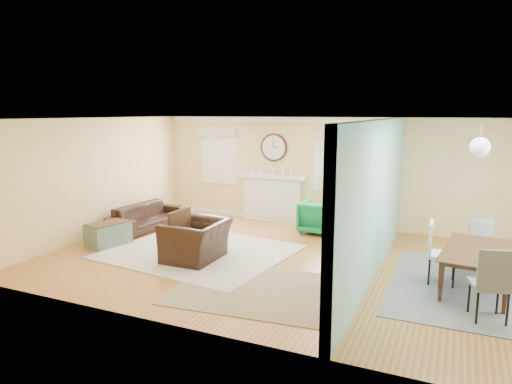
# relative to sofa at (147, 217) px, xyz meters

# --- Properties ---
(floor) EXTENTS (9.00, 9.00, 0.00)m
(floor) POSITION_rel_sofa_xyz_m (3.89, -0.92, -0.29)
(floor) COLOR #9C5F2C
(floor) RESTS_ON ground
(wall_back) EXTENTS (9.00, 0.02, 2.60)m
(wall_back) POSITION_rel_sofa_xyz_m (3.89, 2.08, 1.01)
(wall_back) COLOR #E7BD7A
(wall_back) RESTS_ON ground
(wall_front) EXTENTS (9.00, 0.02, 2.60)m
(wall_front) POSITION_rel_sofa_xyz_m (3.89, -3.92, 1.01)
(wall_front) COLOR #E7BD7A
(wall_front) RESTS_ON ground
(wall_left) EXTENTS (0.02, 6.00, 2.60)m
(wall_left) POSITION_rel_sofa_xyz_m (-0.61, -0.92, 1.01)
(wall_left) COLOR #E7BD7A
(wall_left) RESTS_ON ground
(ceiling) EXTENTS (9.00, 6.00, 0.02)m
(ceiling) POSITION_rel_sofa_xyz_m (3.89, -0.92, 2.31)
(ceiling) COLOR white
(ceiling) RESTS_ON wall_back
(partition) EXTENTS (0.17, 6.00, 2.60)m
(partition) POSITION_rel_sofa_xyz_m (5.40, -0.64, 1.07)
(partition) COLOR #E7BD7A
(partition) RESTS_ON ground
(fireplace) EXTENTS (1.70, 0.30, 1.17)m
(fireplace) POSITION_rel_sofa_xyz_m (2.39, 1.96, 0.31)
(fireplace) COLOR white
(fireplace) RESTS_ON ground
(wall_clock) EXTENTS (0.70, 0.07, 0.70)m
(wall_clock) POSITION_rel_sofa_xyz_m (2.39, 2.04, 1.56)
(wall_clock) COLOR #3F2714
(wall_clock) RESTS_ON wall_back
(window_left) EXTENTS (1.05, 0.13, 1.42)m
(window_left) POSITION_rel_sofa_xyz_m (0.84, 2.03, 1.37)
(window_left) COLOR white
(window_left) RESTS_ON wall_back
(window_right) EXTENTS (1.05, 0.13, 1.42)m
(window_right) POSITION_rel_sofa_xyz_m (3.94, 2.03, 1.37)
(window_right) COLOR white
(window_right) RESTS_ON wall_back
(pendant) EXTENTS (0.30, 0.30, 0.55)m
(pendant) POSITION_rel_sofa_xyz_m (6.89, -0.92, 1.91)
(pendant) COLOR gold
(pendant) RESTS_ON ceiling
(rug_cream) EXTENTS (3.66, 3.27, 0.02)m
(rug_cream) POSITION_rel_sofa_xyz_m (2.08, -1.08, -0.28)
(rug_cream) COLOR beige
(rug_cream) RESTS_ON floor
(rug_jute) EXTENTS (2.64, 2.23, 0.01)m
(rug_jute) POSITION_rel_sofa_xyz_m (3.87, -2.40, -0.28)
(rug_jute) COLOR #968262
(rug_jute) RESTS_ON floor
(rug_grey) EXTENTS (2.59, 3.24, 0.01)m
(rug_grey) POSITION_rel_sofa_xyz_m (7.04, -0.97, -0.28)
(rug_grey) COLOR slate
(rug_grey) RESTS_ON floor
(sofa) EXTENTS (0.90, 2.03, 0.58)m
(sofa) POSITION_rel_sofa_xyz_m (0.00, 0.00, 0.00)
(sofa) COLOR black
(sofa) RESTS_ON floor
(eames_chair) EXTENTS (1.01, 1.15, 0.74)m
(eames_chair) POSITION_rel_sofa_xyz_m (2.28, -1.53, 0.08)
(eames_chair) COLOR black
(eames_chair) RESTS_ON floor
(green_chair) EXTENTS (0.83, 0.85, 0.73)m
(green_chair) POSITION_rel_sofa_xyz_m (3.81, 1.27, 0.08)
(green_chair) COLOR #197244
(green_chair) RESTS_ON floor
(trunk) EXTENTS (0.70, 0.93, 0.48)m
(trunk) POSITION_rel_sofa_xyz_m (0.12, -1.45, -0.05)
(trunk) COLOR slate
(trunk) RESTS_ON floor
(credenza) EXTENTS (0.49, 1.44, 0.80)m
(credenza) POSITION_rel_sofa_xyz_m (5.01, 0.76, 0.11)
(credenza) COLOR #926441
(credenza) RESTS_ON floor
(tv) EXTENTS (0.14, 1.06, 0.61)m
(tv) POSITION_rel_sofa_xyz_m (4.99, 0.76, 0.82)
(tv) COLOR black
(tv) RESTS_ON credenza
(garden_stool) EXTENTS (0.37, 0.37, 0.55)m
(garden_stool) POSITION_rel_sofa_xyz_m (5.02, -0.32, -0.02)
(garden_stool) COLOR white
(garden_stool) RESTS_ON floor
(potted_plant) EXTENTS (0.46, 0.43, 0.42)m
(potted_plant) POSITION_rel_sofa_xyz_m (5.02, -0.32, 0.47)
(potted_plant) COLOR #337F33
(potted_plant) RESTS_ON garden_stool
(dining_table) EXTENTS (1.20, 1.90, 0.63)m
(dining_table) POSITION_rel_sofa_xyz_m (7.04, -0.97, 0.02)
(dining_table) COLOR #3F2714
(dining_table) RESTS_ON floor
(dining_chair_n) EXTENTS (0.45, 0.45, 0.87)m
(dining_chair_n) POSITION_rel_sofa_xyz_m (7.10, 0.16, 0.22)
(dining_chair_n) COLOR slate
(dining_chair_n) RESTS_ON floor
(dining_chair_s) EXTENTS (0.55, 0.55, 1.02)m
(dining_chair_s) POSITION_rel_sofa_xyz_m (7.10, -2.09, 0.31)
(dining_chair_s) COLOR slate
(dining_chair_s) RESTS_ON floor
(dining_chair_w) EXTENTS (0.46, 0.46, 1.00)m
(dining_chair_w) POSITION_rel_sofa_xyz_m (6.49, -0.94, 0.30)
(dining_chair_w) COLOR white
(dining_chair_w) RESTS_ON floor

